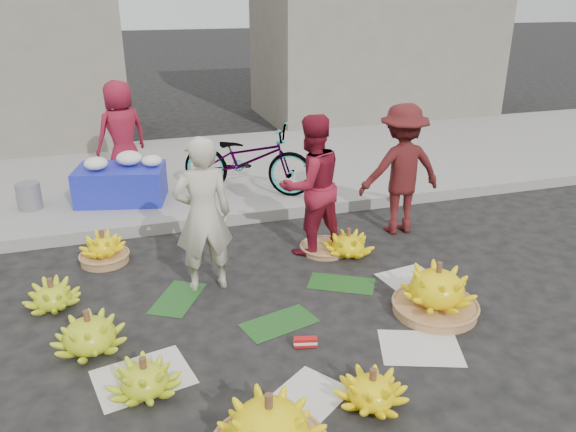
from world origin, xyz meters
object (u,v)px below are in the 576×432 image
object	(u,v)px
banana_bunch_4	(437,291)
flower_table	(121,182)
vendor_cream	(203,215)
banana_bunch_0	(89,333)
bicycle	(248,159)

from	to	relation	value
banana_bunch_4	flower_table	bearing A→B (deg)	126.13
banana_bunch_4	vendor_cream	world-z (taller)	vendor_cream
banana_bunch_0	bicycle	world-z (taller)	bicycle
banana_bunch_4	vendor_cream	size ratio (longest dim) A/B	0.50
flower_table	bicycle	world-z (taller)	bicycle
vendor_cream	bicycle	distance (m)	2.48
banana_bunch_4	vendor_cream	distance (m)	2.25
banana_bunch_4	bicycle	world-z (taller)	bicycle
banana_bunch_0	vendor_cream	xyz separation A→B (m)	(1.08, 0.75, 0.60)
banana_bunch_0	vendor_cream	bearing A→B (deg)	34.83
banana_bunch_0	vendor_cream	distance (m)	1.45
vendor_cream	flower_table	size ratio (longest dim) A/B	1.23
flower_table	banana_bunch_0	bearing A→B (deg)	-83.60
vendor_cream	flower_table	bearing A→B (deg)	-75.66
vendor_cream	flower_table	distance (m)	2.57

